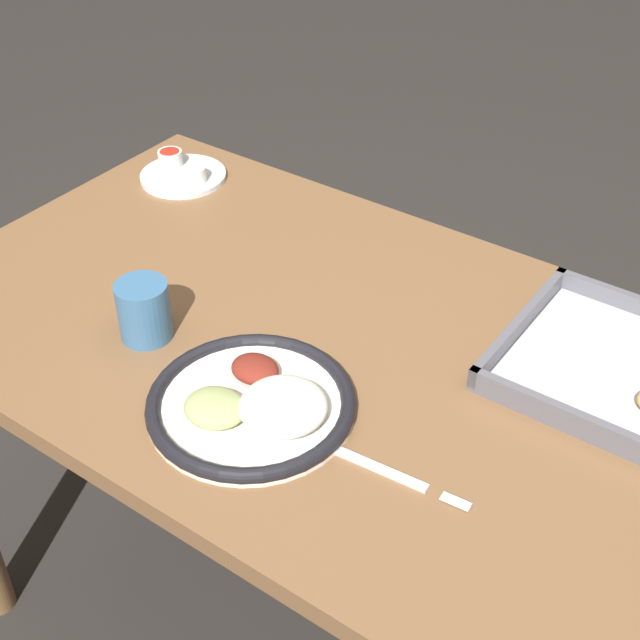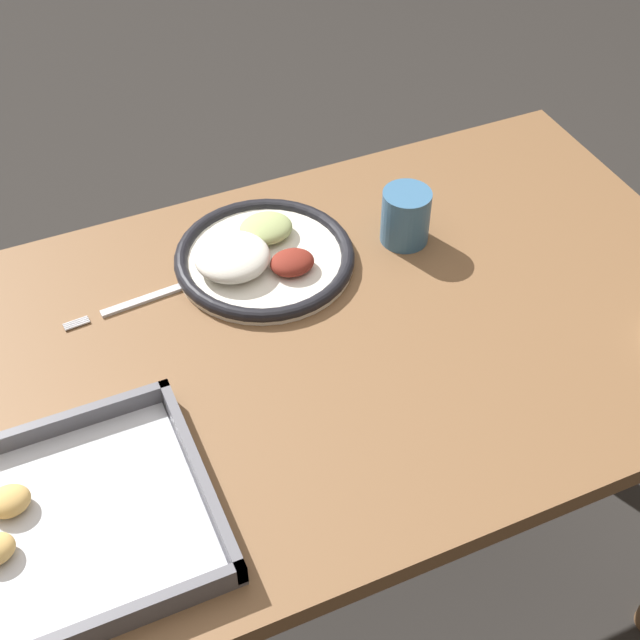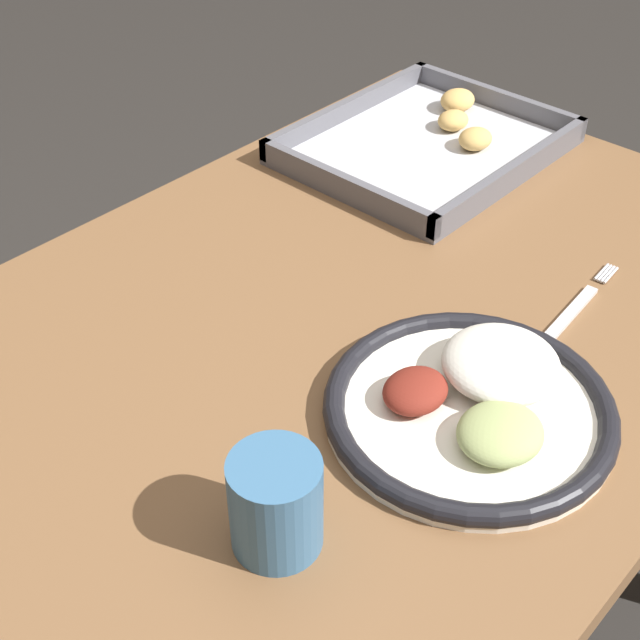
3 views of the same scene
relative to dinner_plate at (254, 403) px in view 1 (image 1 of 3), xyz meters
The scene contains 6 objects.
ground_plane 0.75m from the dinner_plate, 98.72° to the left, with size 8.00×8.00×0.00m, color #282623.
dining_table 0.21m from the dinner_plate, 98.72° to the left, with size 1.17×0.71×0.71m.
dinner_plate is the anchor object (origin of this frame).
fork 0.17m from the dinner_plate, ahead, with size 0.22×0.03×0.00m.
saucer_plate 0.62m from the dinner_plate, 140.53° to the left, with size 0.15×0.15×0.04m.
drinking_cup 0.22m from the dinner_plate, behind, with size 0.07×0.07×0.09m.
Camera 1 is at (0.56, -0.78, 1.48)m, focal length 50.00 mm.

